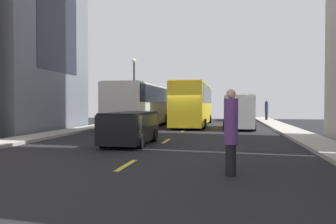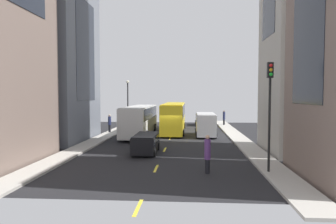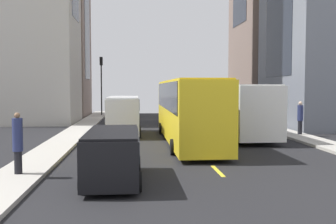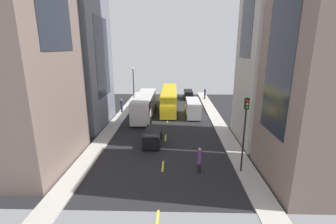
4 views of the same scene
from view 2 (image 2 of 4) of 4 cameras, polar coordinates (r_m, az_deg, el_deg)
ground_plane at (r=34.13m, az=0.36°, el=-4.75°), size 40.34×40.34×0.00m
sidewalk_west at (r=35.32m, az=-11.51°, el=-4.42°), size 1.82×44.00×0.15m
sidewalk_east at (r=34.44m, az=12.55°, el=-4.63°), size 1.82×44.00×0.15m
lane_stripe_0 at (r=13.73m, az=-5.40°, el=-16.70°), size 0.16×2.00×0.01m
lane_stripe_1 at (r=20.39m, az=-2.15°, el=-10.08°), size 0.16×2.00×0.01m
lane_stripe_2 at (r=27.22m, az=-0.57°, el=-6.74°), size 0.16×2.00×0.01m
lane_stripe_3 at (r=34.13m, az=0.36°, el=-4.74°), size 0.16×2.00×0.01m
lane_stripe_4 at (r=41.06m, az=0.98°, el=-3.42°), size 0.16×2.00×0.01m
lane_stripe_5 at (r=48.01m, az=1.42°, el=-2.47°), size 0.16×2.00×0.01m
lane_stripe_6 at (r=54.98m, az=1.74°, el=-1.77°), size 0.16×2.00×0.01m
building_west_1 at (r=34.70m, az=-19.52°, el=10.25°), size 6.34×10.06×18.17m
city_bus_white at (r=36.69m, az=-5.06°, el=-1.06°), size 2.80×12.32×3.35m
streetcar_yellow at (r=40.03m, az=1.09°, el=-0.54°), size 2.70×13.32×3.59m
delivery_van_white at (r=36.08m, az=6.75°, el=-1.93°), size 2.25×5.71×2.58m
car_black_0 at (r=49.24m, az=6.01°, el=-1.17°), size 1.89×4.44×1.73m
car_black_1 at (r=25.58m, az=-3.98°, el=-5.37°), size 1.91×4.50×1.51m
pedestrian_waiting_curb at (r=48.61m, az=10.00°, el=-0.93°), size 0.36×0.36×2.16m
pedestrian_walking_far at (r=39.15m, az=-10.43°, el=-1.89°), size 0.37×0.37×2.14m
pedestrian_crossing_near at (r=19.07m, az=7.09°, el=-7.32°), size 0.37×0.37×2.29m
traffic_light_near_corner at (r=19.38m, az=17.79°, el=2.64°), size 0.32×0.44×6.38m
streetlamp_near at (r=46.28m, az=-7.22°, el=2.53°), size 0.44×0.44×6.59m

